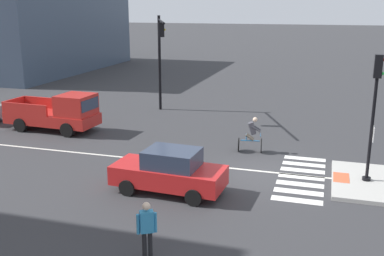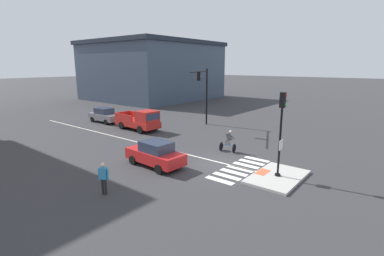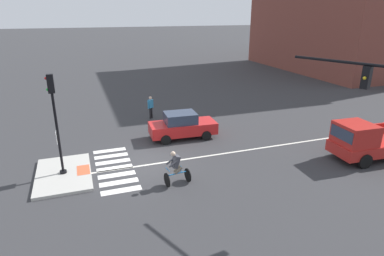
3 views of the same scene
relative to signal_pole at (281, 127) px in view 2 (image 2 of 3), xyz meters
The scene contains 19 objects.
ground_plane 4.99m from the signal_pole, 90.00° to the left, with size 300.00×300.00×0.00m, color #333335.
traffic_island 2.96m from the signal_pole, 90.00° to the left, with size 4.06×2.54×0.15m, color #B2AFA8.
tactile_pad_front 3.03m from the signal_pole, 90.00° to the left, with size 1.10×0.60×0.01m, color #DB5B38.
signal_pole is the anchor object (origin of this frame).
crosswalk_stripe_a 4.55m from the signal_pole, 133.99° to the left, with size 0.44×1.80×0.01m, color silver.
crosswalk_stripe_b 4.20m from the signal_pole, 122.76° to the left, with size 0.44×1.80×0.01m, color silver.
crosswalk_stripe_c 3.97m from the signal_pole, 107.84° to the left, with size 0.44×1.80×0.01m, color silver.
crosswalk_stripe_d 3.89m from the signal_pole, 90.00° to the left, with size 0.44×1.80×0.01m, color silver.
crosswalk_stripe_e 3.97m from the signal_pole, 72.16° to the left, with size 0.44×1.80×0.01m, color silver.
crosswalk_stripe_f 4.20m from the signal_pole, 57.24° to the left, with size 0.44×1.80×0.01m, color silver.
crosswalk_stripe_g 4.55m from the signal_pole, 46.01° to the left, with size 0.44×1.80×0.01m, color silver.
lane_centre_line 14.28m from the signal_pole, 89.21° to the left, with size 0.14×28.00×0.01m, color silver.
traffic_light_mast 14.52m from the signal_pole, 53.44° to the left, with size 5.97×2.64×6.03m.
building_corner_left 42.79m from the signal_pole, 55.66° to the left, with size 21.48×20.31×10.72m.
car_red_westbound_near 7.90m from the signal_pole, 112.75° to the left, with size 2.02×4.19×1.64m.
car_grey_eastbound_distant 22.25m from the signal_pole, 80.66° to the left, with size 1.88×4.12×1.64m.
pickup_truck_red_eastbound_far 16.04m from the signal_pole, 77.90° to the left, with size 2.27×5.20×2.08m.
cyclist 5.98m from the signal_pole, 61.81° to the left, with size 0.81×1.17×1.68m.
pedestrian_at_curb_left 9.80m from the signal_pole, 141.13° to the left, with size 0.37×0.49×1.67m.
Camera 2 is at (-15.11, -9.67, 6.37)m, focal length 26.58 mm.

